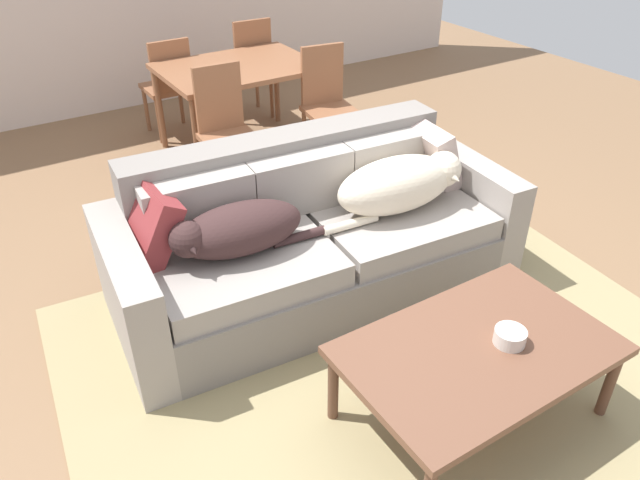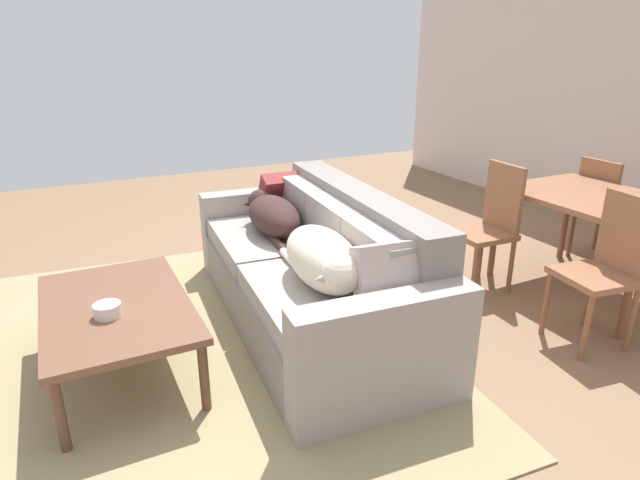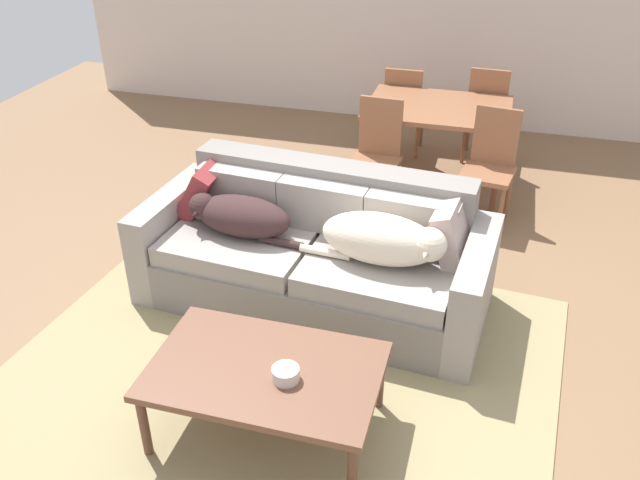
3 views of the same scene
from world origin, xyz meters
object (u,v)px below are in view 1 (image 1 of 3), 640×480
object	(u,v)px
dining_table	(238,74)
dining_chair_far_right	(250,65)
dining_chair_far_left	(169,83)
dog_on_right_cushion	(401,184)
throw_pillow_by_right_arm	(433,156)
bowl_on_coffee_table	(510,337)
couch	(311,239)
throw_pillow_by_left_arm	(151,225)
dining_chair_near_left	(226,126)
dining_chair_near_right	(327,101)
dog_on_left_cushion	(236,230)
coffee_table	(478,354)

from	to	relation	value
dining_table	dining_chair_far_right	distance (m)	0.75
dining_table	dining_chair_far_left	distance (m)	0.75
dog_on_right_cushion	throw_pillow_by_right_arm	world-z (taller)	throw_pillow_by_right_arm
bowl_on_coffee_table	couch	bearing A→B (deg)	99.34
bowl_on_coffee_table	dining_chair_far_right	world-z (taller)	dining_chair_far_right
dog_on_right_cushion	dining_chair_far_right	xyz separation A→B (m)	(0.45, 2.83, -0.12)
throw_pillow_by_left_arm	dining_chair_near_left	xyz separation A→B (m)	(0.99, 1.27, -0.13)
bowl_on_coffee_table	throw_pillow_by_right_arm	bearing A→B (deg)	62.86
throw_pillow_by_right_arm	dining_chair_near_right	xyz separation A→B (m)	(0.16, 1.46, -0.13)
dining_chair_far_right	dining_chair_near_right	bearing A→B (deg)	97.87
dog_on_left_cushion	dining_chair_near_left	world-z (taller)	dining_chair_near_left
throw_pillow_by_right_arm	dog_on_left_cushion	bearing A→B (deg)	-176.47
coffee_table	dining_chair_far_left	size ratio (longest dim) A/B	1.33
couch	dining_chair_near_right	size ratio (longest dim) A/B	2.52
dining_table	dining_chair_near_right	distance (m)	0.79
dining_chair_far_right	dog_on_left_cushion	bearing A→B (deg)	64.89
throw_pillow_by_right_arm	dining_chair_near_left	distance (m)	1.61
couch	dining_chair_far_left	size ratio (longest dim) A/B	2.68
dog_on_left_cushion	dining_chair_far_left	bearing A→B (deg)	81.34
dog_on_left_cushion	coffee_table	size ratio (longest dim) A/B	0.70
dining_table	dining_chair_near_left	bearing A→B (deg)	-123.55
couch	dining_chair_near_right	world-z (taller)	dining_chair_near_right
dining_chair_near_right	dining_chair_far_right	xyz separation A→B (m)	(-0.11, 1.19, 0.00)
throw_pillow_by_right_arm	dining_chair_far_right	world-z (taller)	dining_chair_far_right
coffee_table	dining_chair_near_right	xyz separation A→B (m)	(0.96, 2.71, 0.13)
dog_on_left_cushion	dining_chair_far_right	size ratio (longest dim) A/B	0.86
throw_pillow_by_left_arm	dining_chair_far_left	xyz separation A→B (m)	(1.01, 2.50, -0.16)
dining_chair_near_right	throw_pillow_by_left_arm	bearing A→B (deg)	-137.29
dog_on_left_cushion	dining_chair_far_left	world-z (taller)	dining_chair_far_left
throw_pillow_by_right_arm	dining_chair_near_left	xyz separation A→B (m)	(-0.76, 1.41, -0.13)
dining_chair_near_right	dining_chair_far_right	world-z (taller)	dining_chair_far_right
dining_chair_near_right	dog_on_left_cushion	bearing A→B (deg)	-126.89
couch	bowl_on_coffee_table	size ratio (longest dim) A/B	16.98
coffee_table	dining_table	distance (m)	3.34
coffee_table	dining_chair_near_right	distance (m)	2.88
throw_pillow_by_left_arm	dining_chair_far_right	size ratio (longest dim) A/B	0.38
couch	dog_on_left_cushion	bearing A→B (deg)	-164.69
dog_on_left_cushion	throw_pillow_by_left_arm	distance (m)	0.43
dog_on_right_cushion	dining_chair_far_right	bearing A→B (deg)	85.64
dog_on_left_cushion	dog_on_right_cushion	size ratio (longest dim) A/B	0.90
throw_pillow_by_right_arm	dining_table	world-z (taller)	throw_pillow_by_right_arm
dog_on_right_cushion	bowl_on_coffee_table	xyz separation A→B (m)	(-0.27, -1.12, -0.18)
couch	dog_on_left_cushion	size ratio (longest dim) A/B	2.89
dining_chair_far_right	couch	bearing A→B (deg)	73.19
throw_pillow_by_right_arm	couch	bearing A→B (deg)	179.38
dog_on_right_cushion	coffee_table	xyz separation A→B (m)	(-0.40, -1.07, -0.25)
couch	dining_chair_far_left	xyz separation A→B (m)	(0.14, 2.64, 0.16)
bowl_on_coffee_table	coffee_table	bearing A→B (deg)	158.92
coffee_table	dining_chair_far_left	world-z (taller)	dining_chair_far_left
throw_pillow_by_right_arm	throw_pillow_by_left_arm	bearing A→B (deg)	175.33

